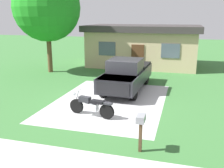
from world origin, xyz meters
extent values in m
plane|color=#397036|center=(0.00, 0.00, 0.00)|extent=(80.00, 80.00, 0.00)
cube|color=#B8B8B8|center=(0.00, 0.00, 0.00)|extent=(5.49, 7.56, 0.01)
cube|color=beige|center=(0.00, -6.00, 0.00)|extent=(36.00, 1.80, 0.01)
cylinder|color=black|center=(-0.97, -1.99, 0.33)|extent=(0.67, 0.25, 0.66)
cylinder|color=black|center=(0.55, -2.30, 0.33)|extent=(0.67, 0.25, 0.66)
cube|color=silver|center=(-0.18, -2.15, 0.42)|extent=(0.60, 0.37, 0.32)
cube|color=#28282D|center=(-0.53, -2.08, 0.72)|extent=(0.56, 0.36, 0.24)
cube|color=black|center=(0.11, -2.21, 0.70)|extent=(0.64, 0.39, 0.12)
cube|color=#28282D|center=(0.55, -2.30, 0.70)|extent=(0.51, 0.29, 0.08)
cylinder|color=silver|center=(-0.97, -1.99, 0.70)|extent=(0.34, 0.12, 0.77)
cylinder|color=silver|center=(-0.97, -1.99, 1.02)|extent=(0.18, 0.69, 0.04)
sphere|color=silver|center=(-1.09, -1.97, 0.88)|extent=(0.16, 0.16, 0.16)
cylinder|color=black|center=(1.13, 0.57, 0.42)|extent=(0.33, 0.85, 0.84)
cylinder|color=black|center=(-0.51, 0.63, 0.42)|extent=(0.33, 0.85, 0.84)
cylinder|color=black|center=(1.26, 4.07, 0.42)|extent=(0.33, 0.85, 0.84)
cylinder|color=black|center=(-0.38, 4.13, 0.42)|extent=(0.33, 0.85, 0.84)
cube|color=#28282D|center=(0.38, 2.40, 0.80)|extent=(2.20, 5.67, 0.80)
cube|color=#28282D|center=(0.31, 0.55, 1.10)|extent=(1.97, 1.97, 0.20)
cube|color=#28282D|center=(0.36, 2.00, 1.55)|extent=(1.87, 1.96, 0.70)
cube|color=#3F4C56|center=(0.34, 1.20, 1.45)|extent=(1.70, 0.22, 0.60)
cube|color=black|center=(0.43, 3.95, 1.05)|extent=(1.98, 2.47, 0.50)
cube|color=black|center=(0.28, -0.38, 0.80)|extent=(1.70, 0.16, 0.64)
cube|color=#4C3823|center=(2.38, -4.64, 0.55)|extent=(0.10, 0.10, 1.10)
cube|color=gray|center=(2.38, -4.64, 1.15)|extent=(0.26, 0.48, 0.22)
cylinder|color=brown|center=(-6.51, 5.75, 1.56)|extent=(0.36, 0.36, 3.12)
sphere|color=#1F8820|center=(-6.51, 5.75, 4.88)|extent=(5.02, 5.02, 5.02)
cube|color=tan|center=(0.00, 10.46, 1.50)|extent=(9.00, 5.00, 3.00)
cube|color=#383333|center=(0.00, 10.46, 3.25)|extent=(9.60, 5.60, 0.50)
cube|color=#4C2D19|center=(0.00, 7.93, 1.05)|extent=(1.00, 0.08, 2.10)
cube|color=#4C5966|center=(-2.52, 7.93, 1.70)|extent=(1.40, 0.06, 1.10)
cube|color=#4C5966|center=(2.52, 7.93, 1.70)|extent=(1.40, 0.06, 1.10)
camera|label=1|loc=(3.56, -12.21, 4.27)|focal=41.56mm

